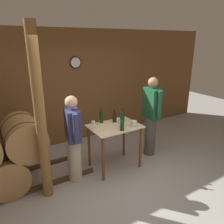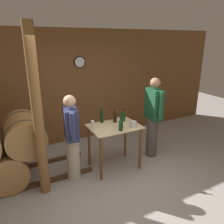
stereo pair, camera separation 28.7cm
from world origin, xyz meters
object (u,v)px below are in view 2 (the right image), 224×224
Objects in this scene: wine_glass_near_left at (93,123)px; ice_bucket at (134,124)px; person_host at (153,116)px; wine_bottle_center at (121,122)px; wine_bottle_left at (121,125)px; wine_glass_near_center at (118,120)px; wine_bottle_far_right at (124,116)px; person_visitor_with_scarf at (72,137)px; wooden_post at (38,116)px; wine_bottle_right at (115,117)px; wine_bottle_far_left at (102,117)px.

ice_bucket is (0.72, -0.28, -0.06)m from wine_glass_near_left.
person_host reaches higher than wine_glass_near_left.
ice_bucket is (0.22, -0.07, -0.06)m from wine_bottle_center.
wine_bottle_left is 2.23× the size of ice_bucket.
wine_glass_near_left is 1.22× the size of wine_glass_near_center.
wine_bottle_far_right is 1.15m from person_visitor_with_scarf.
wooden_post is 22.76× the size of ice_bucket.
wine_glass_near_center is 0.32m from ice_bucket.
wine_bottle_center is at bearing 56.77° from wine_bottle_left.
wine_bottle_left is 2.12× the size of wine_glass_near_center.
wine_bottle_left is 0.50m from wine_bottle_far_right.
ice_bucket is (0.20, -0.38, -0.05)m from wine_bottle_right.
wine_glass_near_left is (-0.52, -0.10, 0.01)m from wine_bottle_right.
wine_bottle_center is 0.17× the size of person_host.
wooden_post is at bearing -179.83° from wine_bottle_center.
wine_bottle_far_left is at bearing 117.06° from wine_bottle_center.
person_host reaches higher than person_visitor_with_scarf.
wine_bottle_left is 1.73× the size of wine_glass_near_left.
wine_bottle_center is 0.35m from wine_bottle_far_right.
wine_bottle_center is 1.13× the size of wine_bottle_far_right.
ice_bucket is at bearing -21.20° from wine_glass_near_left.
wine_bottle_far_left is 0.17× the size of person_host.
wooden_post is 1.06m from wine_glass_near_left.
wine_bottle_left is 0.45m from wine_bottle_right.
person_host is (0.94, 0.29, -0.07)m from wine_bottle_left.
wooden_post reaches higher than wine_bottle_far_left.
person_visitor_with_scarf reaches higher than wine_bottle_far_right.
wine_bottle_far_left is 1.15× the size of wine_bottle_far_right.
wine_bottle_right is at bearing 171.83° from wine_bottle_far_right.
wine_bottle_far_left is at bearing 132.06° from ice_bucket.
wooden_post is at bearing -161.53° from wine_bottle_far_left.
wine_bottle_far_right is at bearing 169.98° from person_host.
person_visitor_with_scarf is (-1.78, -0.03, -0.08)m from person_host.
ice_bucket is 1.16m from person_visitor_with_scarf.
wine_bottle_far_right is 0.17× the size of person_visitor_with_scarf.
person_host is (2.33, 0.17, -0.44)m from wooden_post.
person_host is at bearing -1.64° from wine_glass_near_center.
wine_bottle_center reaches higher than ice_bucket.
wine_bottle_right is at bearing -23.40° from wine_bottle_far_left.
wine_bottle_left is at bearing -125.60° from wine_bottle_far_right.
wine_bottle_far_right is at bearing 54.40° from wine_bottle_left.
wine_bottle_far_left is 0.44m from wine_bottle_far_right.
wine_bottle_left is 1.02× the size of wine_bottle_far_right.
wooden_post reaches higher than wine_glass_near_left.
wine_bottle_left is at bearing -169.93° from ice_bucket.
wine_bottle_far_left is 0.35m from wine_glass_near_left.
wooden_post is 9.00× the size of wine_bottle_far_left.
wine_bottle_far_left reaches higher than wine_glass_near_center.
wine_bottle_far_left reaches higher than wine_bottle_center.
person_visitor_with_scarf is at bearing -158.48° from wine_bottle_far_left.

